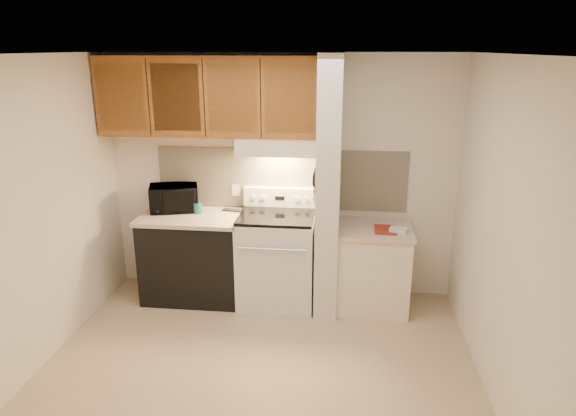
# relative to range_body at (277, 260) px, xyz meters

# --- Properties ---
(floor) EXTENTS (3.60, 3.60, 0.00)m
(floor) POSITION_rel_range_body_xyz_m (0.00, -1.16, -0.46)
(floor) COLOR tan
(floor) RESTS_ON ground
(ceiling) EXTENTS (3.60, 3.60, 0.00)m
(ceiling) POSITION_rel_range_body_xyz_m (0.00, -1.16, 2.04)
(ceiling) COLOR white
(ceiling) RESTS_ON wall_back
(wall_back) EXTENTS (3.60, 2.50, 0.02)m
(wall_back) POSITION_rel_range_body_xyz_m (0.00, 0.34, 0.79)
(wall_back) COLOR silver
(wall_back) RESTS_ON floor
(wall_left) EXTENTS (0.02, 3.00, 2.50)m
(wall_left) POSITION_rel_range_body_xyz_m (-1.80, -1.16, 0.79)
(wall_left) COLOR silver
(wall_left) RESTS_ON floor
(wall_right) EXTENTS (0.02, 3.00, 2.50)m
(wall_right) POSITION_rel_range_body_xyz_m (1.80, -1.16, 0.79)
(wall_right) COLOR silver
(wall_right) RESTS_ON floor
(backsplash) EXTENTS (2.60, 0.02, 0.63)m
(backsplash) POSITION_rel_range_body_xyz_m (0.00, 0.33, 0.78)
(backsplash) COLOR beige
(backsplash) RESTS_ON wall_back
(range_body) EXTENTS (0.76, 0.65, 0.92)m
(range_body) POSITION_rel_range_body_xyz_m (0.00, 0.00, 0.00)
(range_body) COLOR silver
(range_body) RESTS_ON floor
(oven_window) EXTENTS (0.50, 0.01, 0.30)m
(oven_window) POSITION_rel_range_body_xyz_m (0.00, -0.32, 0.04)
(oven_window) COLOR black
(oven_window) RESTS_ON range_body
(oven_handle) EXTENTS (0.65, 0.02, 0.02)m
(oven_handle) POSITION_rel_range_body_xyz_m (0.00, -0.35, 0.26)
(oven_handle) COLOR silver
(oven_handle) RESTS_ON range_body
(cooktop) EXTENTS (0.74, 0.64, 0.03)m
(cooktop) POSITION_rel_range_body_xyz_m (0.00, 0.00, 0.48)
(cooktop) COLOR black
(cooktop) RESTS_ON range_body
(range_backguard) EXTENTS (0.76, 0.08, 0.20)m
(range_backguard) POSITION_rel_range_body_xyz_m (0.00, 0.28, 0.59)
(range_backguard) COLOR silver
(range_backguard) RESTS_ON range_body
(range_display) EXTENTS (0.10, 0.01, 0.04)m
(range_display) POSITION_rel_range_body_xyz_m (0.00, 0.24, 0.59)
(range_display) COLOR black
(range_display) RESTS_ON range_backguard
(range_knob_left_outer) EXTENTS (0.05, 0.02, 0.05)m
(range_knob_left_outer) POSITION_rel_range_body_xyz_m (-0.28, 0.24, 0.59)
(range_knob_left_outer) COLOR silver
(range_knob_left_outer) RESTS_ON range_backguard
(range_knob_left_inner) EXTENTS (0.05, 0.02, 0.05)m
(range_knob_left_inner) POSITION_rel_range_body_xyz_m (-0.18, 0.24, 0.59)
(range_knob_left_inner) COLOR silver
(range_knob_left_inner) RESTS_ON range_backguard
(range_knob_right_inner) EXTENTS (0.05, 0.02, 0.05)m
(range_knob_right_inner) POSITION_rel_range_body_xyz_m (0.18, 0.24, 0.59)
(range_knob_right_inner) COLOR silver
(range_knob_right_inner) RESTS_ON range_backguard
(range_knob_right_outer) EXTENTS (0.05, 0.02, 0.05)m
(range_knob_right_outer) POSITION_rel_range_body_xyz_m (0.28, 0.24, 0.59)
(range_knob_right_outer) COLOR silver
(range_knob_right_outer) RESTS_ON range_backguard
(dishwasher_front) EXTENTS (1.00, 0.63, 0.87)m
(dishwasher_front) POSITION_rel_range_body_xyz_m (-0.88, 0.01, -0.03)
(dishwasher_front) COLOR black
(dishwasher_front) RESTS_ON floor
(left_countertop) EXTENTS (1.04, 0.67, 0.04)m
(left_countertop) POSITION_rel_range_body_xyz_m (-0.88, 0.01, 0.43)
(left_countertop) COLOR beige
(left_countertop) RESTS_ON dishwasher_front
(spoon_rest) EXTENTS (0.24, 0.11, 0.02)m
(spoon_rest) POSITION_rel_range_body_xyz_m (-0.48, 0.19, 0.46)
(spoon_rest) COLOR black
(spoon_rest) RESTS_ON left_countertop
(teal_jar) EXTENTS (0.12, 0.12, 0.11)m
(teal_jar) POSITION_rel_range_body_xyz_m (-0.83, 0.09, 0.50)
(teal_jar) COLOR #1E676A
(teal_jar) RESTS_ON left_countertop
(outlet) EXTENTS (0.08, 0.01, 0.12)m
(outlet) POSITION_rel_range_body_xyz_m (-0.48, 0.32, 0.64)
(outlet) COLOR #F2E5CE
(outlet) RESTS_ON backsplash
(microwave) EXTENTS (0.57, 0.46, 0.27)m
(microwave) POSITION_rel_range_body_xyz_m (-1.10, 0.15, 0.59)
(microwave) COLOR black
(microwave) RESTS_ON left_countertop
(partition_pillar) EXTENTS (0.22, 0.70, 2.50)m
(partition_pillar) POSITION_rel_range_body_xyz_m (0.51, -0.01, 0.79)
(partition_pillar) COLOR silver
(partition_pillar) RESTS_ON floor
(pillar_trim) EXTENTS (0.01, 0.70, 0.04)m
(pillar_trim) POSITION_rel_range_body_xyz_m (0.39, -0.01, 0.84)
(pillar_trim) COLOR #925723
(pillar_trim) RESTS_ON partition_pillar
(knife_strip) EXTENTS (0.02, 0.42, 0.04)m
(knife_strip) POSITION_rel_range_body_xyz_m (0.39, -0.06, 0.86)
(knife_strip) COLOR black
(knife_strip) RESTS_ON partition_pillar
(knife_blade_a) EXTENTS (0.01, 0.03, 0.16)m
(knife_blade_a) POSITION_rel_range_body_xyz_m (0.38, -0.20, 0.76)
(knife_blade_a) COLOR silver
(knife_blade_a) RESTS_ON knife_strip
(knife_handle_a) EXTENTS (0.02, 0.02, 0.10)m
(knife_handle_a) POSITION_rel_range_body_xyz_m (0.38, -0.22, 0.91)
(knife_handle_a) COLOR black
(knife_handle_a) RESTS_ON knife_strip
(knife_blade_b) EXTENTS (0.01, 0.04, 0.18)m
(knife_blade_b) POSITION_rel_range_body_xyz_m (0.38, -0.12, 0.75)
(knife_blade_b) COLOR silver
(knife_blade_b) RESTS_ON knife_strip
(knife_handle_b) EXTENTS (0.02, 0.02, 0.10)m
(knife_handle_b) POSITION_rel_range_body_xyz_m (0.38, -0.13, 0.91)
(knife_handle_b) COLOR black
(knife_handle_b) RESTS_ON knife_strip
(knife_blade_c) EXTENTS (0.01, 0.04, 0.20)m
(knife_blade_c) POSITION_rel_range_body_xyz_m (0.38, -0.06, 0.74)
(knife_blade_c) COLOR silver
(knife_blade_c) RESTS_ON knife_strip
(knife_handle_c) EXTENTS (0.02, 0.02, 0.10)m
(knife_handle_c) POSITION_rel_range_body_xyz_m (0.38, -0.06, 0.91)
(knife_handle_c) COLOR black
(knife_handle_c) RESTS_ON knife_strip
(knife_blade_d) EXTENTS (0.01, 0.04, 0.16)m
(knife_blade_d) POSITION_rel_range_body_xyz_m (0.38, 0.01, 0.76)
(knife_blade_d) COLOR silver
(knife_blade_d) RESTS_ON knife_strip
(knife_handle_d) EXTENTS (0.02, 0.02, 0.10)m
(knife_handle_d) POSITION_rel_range_body_xyz_m (0.38, 0.03, 0.91)
(knife_handle_d) COLOR black
(knife_handle_d) RESTS_ON knife_strip
(knife_blade_e) EXTENTS (0.01, 0.04, 0.18)m
(knife_blade_e) POSITION_rel_range_body_xyz_m (0.38, 0.12, 0.75)
(knife_blade_e) COLOR silver
(knife_blade_e) RESTS_ON knife_strip
(knife_handle_e) EXTENTS (0.02, 0.02, 0.10)m
(knife_handle_e) POSITION_rel_range_body_xyz_m (0.38, 0.11, 0.91)
(knife_handle_e) COLOR black
(knife_handle_e) RESTS_ON knife_strip
(oven_mitt) EXTENTS (0.03, 0.09, 0.21)m
(oven_mitt) POSITION_rel_range_body_xyz_m (0.38, 0.17, 0.70)
(oven_mitt) COLOR slate
(oven_mitt) RESTS_ON partition_pillar
(right_cab_base) EXTENTS (0.70, 0.60, 0.81)m
(right_cab_base) POSITION_rel_range_body_xyz_m (0.97, -0.01, -0.06)
(right_cab_base) COLOR #F2E5CE
(right_cab_base) RESTS_ON floor
(right_countertop) EXTENTS (0.74, 0.64, 0.04)m
(right_countertop) POSITION_rel_range_body_xyz_m (0.97, -0.01, 0.37)
(right_countertop) COLOR beige
(right_countertop) RESTS_ON right_cab_base
(red_folder) EXTENTS (0.22, 0.29, 0.01)m
(red_folder) POSITION_rel_range_body_xyz_m (1.07, -0.06, 0.39)
(red_folder) COLOR maroon
(red_folder) RESTS_ON right_countertop
(white_box) EXTENTS (0.19, 0.15, 0.04)m
(white_box) POSITION_rel_range_body_xyz_m (1.19, -0.11, 0.41)
(white_box) COLOR white
(white_box) RESTS_ON right_countertop
(range_hood) EXTENTS (0.78, 0.44, 0.15)m
(range_hood) POSITION_rel_range_body_xyz_m (0.00, 0.12, 1.17)
(range_hood) COLOR #F2E5CE
(range_hood) RESTS_ON upper_cabinets
(hood_lip) EXTENTS (0.78, 0.04, 0.06)m
(hood_lip) POSITION_rel_range_body_xyz_m (0.00, -0.08, 1.12)
(hood_lip) COLOR #F2E5CE
(hood_lip) RESTS_ON range_hood
(upper_cabinets) EXTENTS (2.18, 0.33, 0.77)m
(upper_cabinets) POSITION_rel_range_body_xyz_m (-0.69, 0.17, 1.62)
(upper_cabinets) COLOR #925723
(upper_cabinets) RESTS_ON wall_back
(cab_door_a) EXTENTS (0.46, 0.01, 0.63)m
(cab_door_a) POSITION_rel_range_body_xyz_m (-1.51, 0.01, 1.62)
(cab_door_a) COLOR #925723
(cab_door_a) RESTS_ON upper_cabinets
(cab_gap_a) EXTENTS (0.01, 0.01, 0.73)m
(cab_gap_a) POSITION_rel_range_body_xyz_m (-1.23, 0.01, 1.62)
(cab_gap_a) COLOR black
(cab_gap_a) RESTS_ON upper_cabinets
(cab_door_b) EXTENTS (0.46, 0.01, 0.63)m
(cab_door_b) POSITION_rel_range_body_xyz_m (-0.96, 0.01, 1.62)
(cab_door_b) COLOR #925723
(cab_door_b) RESTS_ON upper_cabinets
(cab_gap_b) EXTENTS (0.01, 0.01, 0.73)m
(cab_gap_b) POSITION_rel_range_body_xyz_m (-0.69, 0.01, 1.62)
(cab_gap_b) COLOR black
(cab_gap_b) RESTS_ON upper_cabinets
(cab_door_c) EXTENTS (0.46, 0.01, 0.63)m
(cab_door_c) POSITION_rel_range_body_xyz_m (-0.42, 0.01, 1.62)
(cab_door_c) COLOR #925723
(cab_door_c) RESTS_ON upper_cabinets
(cab_gap_c) EXTENTS (0.01, 0.01, 0.73)m
(cab_gap_c) POSITION_rel_range_body_xyz_m (-0.14, 0.01, 1.62)
(cab_gap_c) COLOR black
(cab_gap_c) RESTS_ON upper_cabinets
(cab_door_d) EXTENTS (0.46, 0.01, 0.63)m
(cab_door_d) POSITION_rel_range_body_xyz_m (0.13, 0.01, 1.62)
(cab_door_d) COLOR #925723
(cab_door_d) RESTS_ON upper_cabinets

